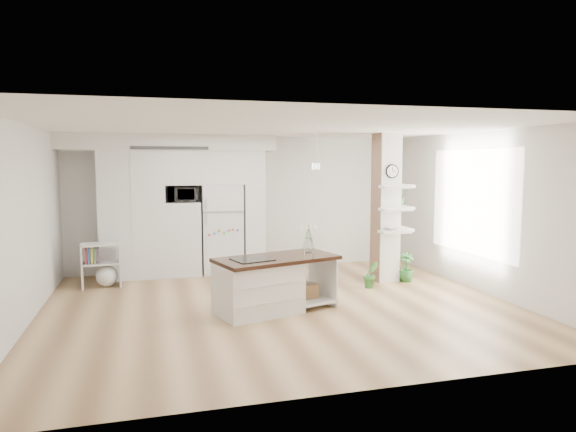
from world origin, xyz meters
name	(u,v)px	position (x,y,z in m)	size (l,w,h in m)	color
floor	(281,307)	(0.00, 0.00, 0.00)	(7.00, 6.00, 0.01)	tan
room	(281,184)	(0.00, 0.00, 1.86)	(7.04, 6.04, 2.72)	white
cabinet_wall	(173,198)	(-1.45, 2.67, 1.51)	(4.00, 0.71, 2.70)	white
refrigerator	(222,229)	(-0.53, 2.68, 0.88)	(0.78, 0.69, 1.75)	white
column	(392,208)	(2.38, 1.13, 1.35)	(0.69, 0.90, 2.70)	silver
window	(472,202)	(3.48, 0.30, 1.50)	(2.40, 2.40, 0.00)	white
pendant_light	(382,166)	(1.70, 0.15, 2.12)	(0.12, 0.12, 0.10)	white
kitchen_island	(265,284)	(-0.29, -0.21, 0.42)	(1.94, 1.31, 1.37)	white
bookshelf	(103,268)	(-2.70, 2.02, 0.33)	(0.68, 0.43, 0.77)	white
floor_plant_a	(371,274)	(1.80, 0.72, 0.24)	(0.26, 0.21, 0.48)	#317930
floor_plant_b	(406,267)	(2.63, 1.01, 0.26)	(0.29, 0.29, 0.53)	#317930
microwave	(182,194)	(-1.27, 2.62, 1.57)	(0.54, 0.37, 0.30)	#2D2D2D
shelf_plant	(400,198)	(2.63, 1.30, 1.52)	(0.27, 0.23, 0.30)	#317930
decor_bowl	(393,229)	(2.30, 0.90, 1.00)	(0.22, 0.22, 0.05)	white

